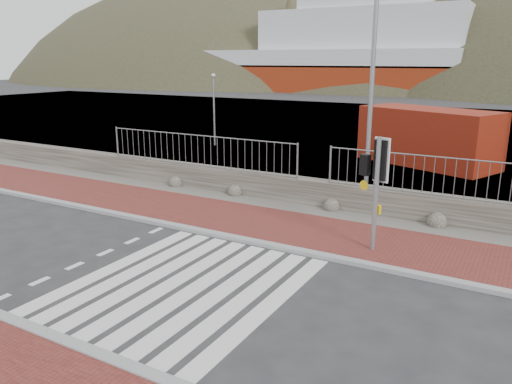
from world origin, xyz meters
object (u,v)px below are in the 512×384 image
Objects in this scene: traffic_signal_far at (376,170)px; streetlight at (377,58)px; shipping_container at (428,137)px; ferry at (323,56)px.

traffic_signal_far is 0.35× the size of streetlight.
streetlight is 1.38× the size of shipping_container.
ferry is at bearing -48.40° from traffic_signal_far.
ferry reaches higher than traffic_signal_far.
traffic_signal_far is at bearing -56.27° from streetlight.
streetlight is at bearing -53.64° from traffic_signal_far.
streetlight reaches higher than shipping_container.
ferry is at bearing 129.31° from streetlight.
traffic_signal_far is 0.48× the size of shipping_container.
streetlight is (-1.32, 4.03, 2.73)m from traffic_signal_far.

